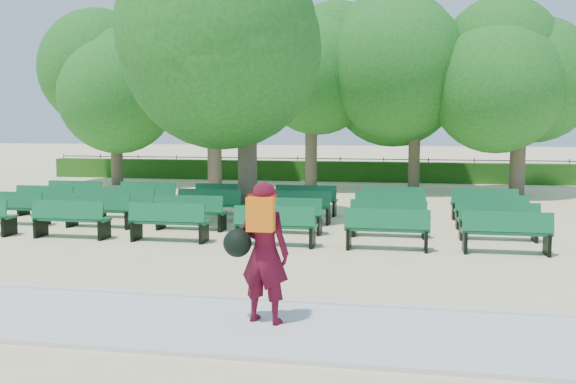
% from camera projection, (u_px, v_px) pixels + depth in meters
% --- Properties ---
extents(ground, '(120.00, 120.00, 0.00)m').
position_uv_depth(ground, '(237.00, 230.00, 15.94)').
color(ground, beige).
extents(paving, '(30.00, 2.20, 0.06)m').
position_uv_depth(paving, '(93.00, 318.00, 8.71)').
color(paving, silver).
rests_on(paving, ground).
extents(curb, '(30.00, 0.12, 0.10)m').
position_uv_depth(curb, '(129.00, 294.00, 9.83)').
color(curb, silver).
rests_on(curb, ground).
extents(hedge, '(26.00, 0.70, 0.90)m').
position_uv_depth(hedge, '(318.00, 171.00, 29.56)').
color(hedge, '#215315').
rests_on(hedge, ground).
extents(fence, '(26.00, 0.10, 1.02)m').
position_uv_depth(fence, '(319.00, 180.00, 30.00)').
color(fence, black).
rests_on(fence, ground).
extents(tree_line, '(21.80, 6.80, 7.04)m').
position_uv_depth(tree_line, '(303.00, 190.00, 25.70)').
color(tree_line, '#1D641D').
rests_on(tree_line, ground).
extents(bench_array, '(1.78, 0.60, 1.11)m').
position_uv_depth(bench_array, '(247.00, 223.00, 16.52)').
color(bench_array, '#0F5A30').
rests_on(bench_array, ground).
extents(tree_among, '(5.09, 5.09, 7.26)m').
position_uv_depth(tree_among, '(247.00, 38.00, 17.32)').
color(tree_among, brown).
rests_on(tree_among, ground).
extents(person, '(0.91, 0.59, 1.86)m').
position_uv_depth(person, '(262.00, 250.00, 8.32)').
color(person, '#4D0B1C').
rests_on(person, ground).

